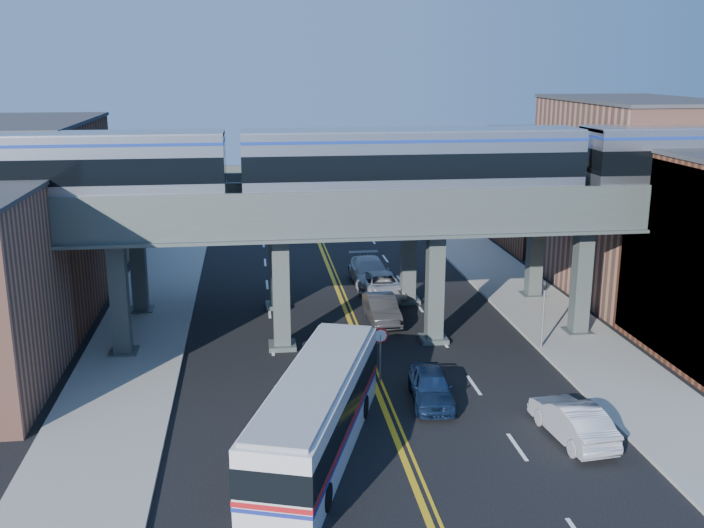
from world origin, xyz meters
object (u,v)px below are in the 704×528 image
Objects in this scene: stop_sign at (380,346)px; car_lane_c at (382,285)px; car_lane_b at (382,309)px; transit_train at (412,163)px; car_parked_curb at (572,420)px; car_lane_a at (431,387)px; car_lane_d at (370,272)px; traffic_signal at (544,307)px; transit_bus at (317,415)px.

stop_sign is 0.51× the size of car_lane_c.
car_lane_b reaches higher than car_lane_c.
car_parked_curb is at bearing -70.08° from transit_train.
car_parked_curb reaches higher than car_lane_b.
car_lane_c is (2.34, 13.54, -1.04)m from stop_sign.
car_lane_b is at bearing 96.96° from car_lane_a.
car_lane_d is (-0.37, 11.19, -8.61)m from transit_train.
car_lane_c is at bearing -84.36° from car_parked_curb.
car_lane_d is at bearing -84.87° from car_parked_curb.
transit_train reaches higher than car_lane_b.
transit_bus is at bearing -142.59° from traffic_signal.
traffic_signal is at bearing -63.50° from car_lane_d.
traffic_signal is at bearing -17.02° from transit_train.
car_lane_a is (-0.54, -7.57, -8.73)m from transit_train.
car_lane_d is at bearing 117.62° from traffic_signal.
car_lane_a is 11.07m from car_lane_b.
car_parked_curb is at bearing -45.03° from stop_sign.
car_lane_b is (4.98, 14.97, -0.81)m from transit_bus.
transit_train is 11.33× the size of car_lane_b.
transit_train is 12.73× the size of traffic_signal.
car_parked_curb is (6.55, -6.56, -0.99)m from stop_sign.
car_parked_curb is (4.56, -22.75, -0.09)m from car_lane_d.
stop_sign is at bearing 130.68° from car_lane_a.
stop_sign reaches higher than car_lane_d.
traffic_signal reaches higher than transit_bus.
transit_train is at bearing -77.02° from car_lane_b.
transit_train is 11.57m from car_lane_a.
traffic_signal is (6.54, -2.00, -7.17)m from transit_train.
transit_bus is 2.80× the size of car_lane_a.
car_lane_d is at bearing 85.38° from car_lane_b.
traffic_signal is 0.88× the size of car_parked_curb.
car_parked_curb is (4.22, -20.10, 0.05)m from car_lane_c.
transit_train is at bearing -76.28° from car_parked_curb.
transit_train reaches higher than car_lane_c.
car_lane_a is at bearing -94.08° from transit_train.
car_lane_d is (2.00, 16.19, -0.91)m from stop_sign.
transit_train is 15.06m from car_parked_curb.
transit_bus reaches higher than stop_sign.
stop_sign is (-2.36, -5.00, -7.71)m from transit_train.
transit_train is at bearing 91.20° from car_lane_a.
car_lane_d reaches higher than car_parked_curb.
car_lane_c is 0.88× the size of car_lane_d.
transit_bus is at bearing -138.38° from car_lane_a.
transit_bus is 23.32m from car_lane_d.
transit_bus is (-12.38, -9.47, -0.73)m from traffic_signal.
car_lane_a is 0.94× the size of car_lane_b.
traffic_signal is at bearing -37.52° from car_lane_b.
transit_bus is 2.60× the size of car_parked_curb.
car_parked_curb is (4.73, -3.99, 0.03)m from car_lane_a.
stop_sign reaches higher than car_lane_c.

